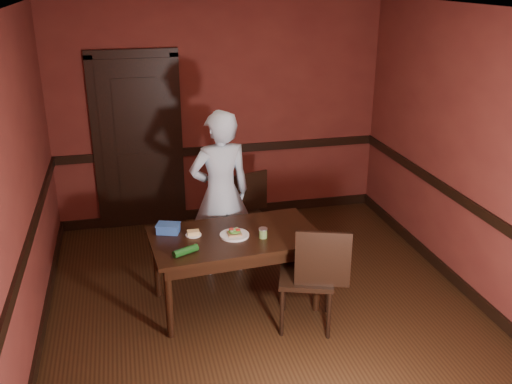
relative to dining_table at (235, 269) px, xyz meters
name	(u,v)px	position (x,y,z in m)	size (l,w,h in m)	color
floor	(265,309)	(0.24, -0.17, -0.36)	(4.00, 4.50, 0.01)	black
ceiling	(266,9)	(0.24, -0.17, 2.34)	(4.00, 4.50, 0.01)	beige
wall_back	(220,114)	(0.24, 2.08, 0.99)	(4.00, 0.02, 2.70)	maroon
wall_front	(376,321)	(0.24, -2.42, 0.99)	(4.00, 0.02, 2.70)	maroon
wall_left	(17,194)	(-1.76, -0.17, 0.99)	(0.02, 4.50, 2.70)	maroon
wall_right	(473,157)	(2.24, -0.17, 0.99)	(0.02, 4.50, 2.70)	maroon
dado_back	(221,149)	(0.24, 2.06, 0.54)	(4.00, 0.03, 0.10)	black
dado_left	(28,245)	(-1.74, -0.17, 0.54)	(0.03, 4.50, 0.10)	black
dado_right	(465,202)	(2.23, -0.17, 0.54)	(0.03, 4.50, 0.10)	black
baseboard_back	(222,212)	(0.24, 2.06, -0.30)	(4.00, 0.03, 0.12)	black
baseboard_left	(42,332)	(-1.74, -0.17, -0.30)	(0.03, 4.50, 0.12)	black
baseboard_right	(454,279)	(2.23, -0.17, -0.30)	(0.03, 4.50, 0.12)	black
door	(138,140)	(-0.76, 2.04, 0.73)	(1.05, 0.07, 2.20)	black
dining_table	(235,269)	(0.00, 0.00, 0.00)	(1.53, 0.86, 0.72)	black
chair_far	(249,217)	(0.34, 0.95, 0.09)	(0.42, 0.42, 0.90)	black
chair_near	(307,275)	(0.54, -0.48, 0.14)	(0.46, 0.46, 0.99)	black
person	(220,194)	(-0.01, 0.67, 0.51)	(0.63, 0.41, 1.73)	silver
sandwich_plate	(234,234)	(-0.01, -0.02, 0.38)	(0.27, 0.27, 0.07)	white
sauce_jar	(263,233)	(0.24, -0.11, 0.41)	(0.08, 0.08, 0.09)	olive
cheese_saucer	(193,233)	(-0.37, 0.08, 0.38)	(0.15, 0.15, 0.05)	white
food_tub	(168,228)	(-0.59, 0.19, 0.40)	(0.24, 0.20, 0.09)	blue
wrapped_veg	(186,251)	(-0.48, -0.28, 0.39)	(0.06, 0.06, 0.23)	#144314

